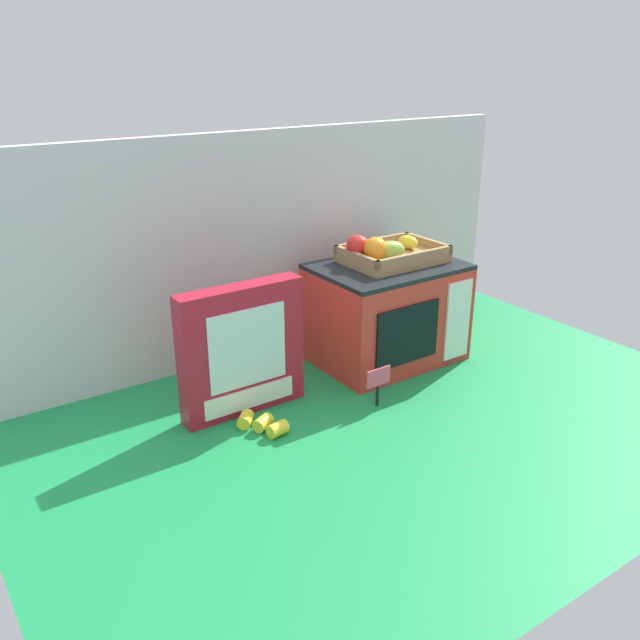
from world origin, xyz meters
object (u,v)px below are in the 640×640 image
toy_microwave (386,312)px  food_groups_crate (387,253)px  cookie_set_box (242,350)px  loose_toy_banana (262,424)px  price_sign (378,381)px

toy_microwave → food_groups_crate: size_ratio=1.48×
cookie_set_box → loose_toy_banana: cookie_set_box is taller
price_sign → toy_microwave: bearing=46.8°
food_groups_crate → cookie_set_box: size_ratio=0.83×
food_groups_crate → price_sign: bearing=-132.3°
toy_microwave → food_groups_crate: food_groups_crate is taller
cookie_set_box → loose_toy_banana: (-0.01, -0.11, -0.14)m
food_groups_crate → price_sign: (-0.20, -0.22, -0.24)m
cookie_set_box → food_groups_crate: bearing=6.3°
cookie_set_box → loose_toy_banana: bearing=-96.8°
toy_microwave → price_sign: (-0.19, -0.20, -0.07)m
toy_microwave → price_sign: size_ratio=3.91×
price_sign → loose_toy_banana: 0.30m
toy_microwave → cookie_set_box: size_ratio=1.24×
cookie_set_box → price_sign: 0.34m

